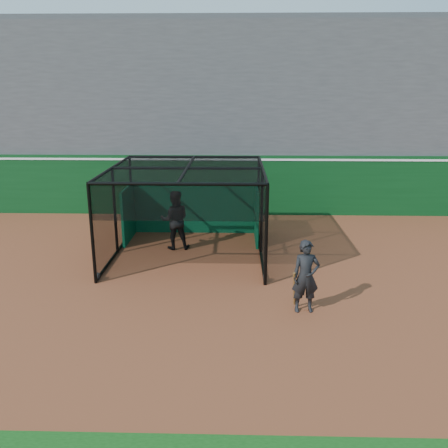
{
  "coord_description": "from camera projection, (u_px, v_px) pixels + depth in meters",
  "views": [
    {
      "loc": [
        0.46,
        -11.17,
        5.21
      ],
      "look_at": [
        0.12,
        2.0,
        1.4
      ],
      "focal_mm": 38.0,
      "sensor_mm": 36.0,
      "label": 1
    }
  ],
  "objects": [
    {
      "name": "batting_cage",
      "position": [
        188.0,
        212.0,
        15.05
      ],
      "size": [
        4.77,
        5.04,
        2.8
      ],
      "color": "black",
      "rests_on": "ground"
    },
    {
      "name": "outfield_wall",
      "position": [
        225.0,
        184.0,
        19.99
      ],
      "size": [
        50.0,
        0.5,
        2.5
      ],
      "color": "#0A3B16",
      "rests_on": "ground"
    },
    {
      "name": "grandstand",
      "position": [
        227.0,
        103.0,
        22.73
      ],
      "size": [
        50.0,
        7.85,
        8.95
      ],
      "color": "#4C4C4F",
      "rests_on": "ground"
    },
    {
      "name": "ground",
      "position": [
        217.0,
        298.0,
        12.18
      ],
      "size": [
        120.0,
        120.0,
        0.0
      ],
      "primitive_type": "plane",
      "color": "brown",
      "rests_on": "ground"
    },
    {
      "name": "batter",
      "position": [
        175.0,
        220.0,
        15.67
      ],
      "size": [
        1.04,
        0.86,
        1.97
      ],
      "primitive_type": "imported",
      "rotation": [
        0.0,
        0.0,
        3.27
      ],
      "color": "black",
      "rests_on": "ground"
    },
    {
      "name": "on_deck_player",
      "position": [
        306.0,
        277.0,
        11.23
      ],
      "size": [
        0.68,
        0.48,
        1.78
      ],
      "color": "black",
      "rests_on": "ground"
    }
  ]
}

